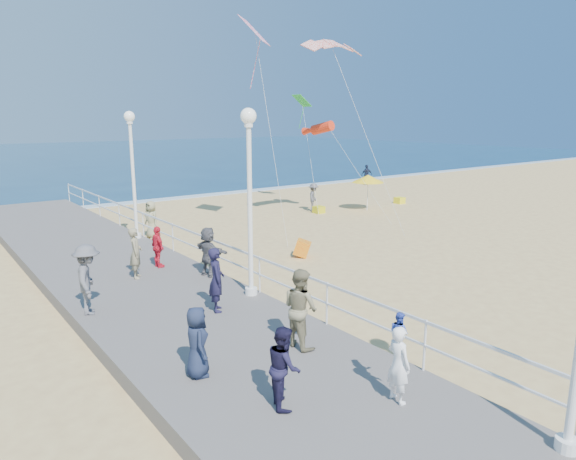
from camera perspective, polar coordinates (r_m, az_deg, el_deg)
ground at (r=18.57m, az=9.96°, el=-4.89°), size 160.00×160.00×0.00m
ocean at (r=78.32m, az=-27.48°, el=7.04°), size 160.00×90.00×0.05m
surf_line at (r=35.47m, az=-14.93°, el=3.18°), size 160.00×1.20×0.04m
boardwalk at (r=14.26m, az=-11.46°, el=-9.51°), size 5.00×44.00×0.40m
railing at (r=15.05m, az=-3.19°, el=-3.87°), size 0.05×42.00×0.55m
lamp_post_mid at (r=14.40m, az=-4.30°, el=5.19°), size 0.44×0.44×5.32m
lamp_post_far at (r=22.47m, az=-16.92°, el=7.28°), size 0.44×0.44×5.32m
woman_holding_toddler at (r=9.73m, az=12.18°, el=-14.38°), size 0.40×0.56×1.45m
toddler_held at (r=9.70m, az=12.23°, el=-11.07°), size 0.34×0.41×0.79m
spectator_0 at (r=13.75m, az=-7.95°, el=-5.49°), size 0.64×0.75×1.73m
spectator_1 at (r=11.57m, az=1.39°, el=-8.66°), size 0.71×0.90×1.81m
spectator_2 at (r=14.40m, az=-21.35°, el=-5.13°), size 1.04×1.37×1.87m
spectator_3 at (r=18.14m, az=-14.26°, el=-1.83°), size 0.35×0.85×1.44m
spectator_4 at (r=10.53m, az=-10.08°, el=-12.14°), size 0.62×0.80×1.45m
spectator_5 at (r=16.80m, az=-8.84°, el=-2.40°), size 0.68×1.56×1.63m
spectator_6 at (r=17.12m, az=-16.56°, el=-2.46°), size 0.61×0.71×1.64m
spectator_7 at (r=9.41m, az=-0.46°, el=-14.91°), size 0.82×0.90×1.49m
beach_walker_a at (r=30.51m, az=2.85°, el=3.66°), size 1.21×1.18×1.66m
beach_walker_b at (r=43.07m, az=8.74°, el=6.08°), size 1.04×0.67×1.65m
beach_walker_c at (r=24.29m, az=-14.93°, el=1.10°), size 0.72×0.95×1.75m
box_kite at (r=20.46m, az=1.59°, el=-2.21°), size 0.89×0.89×0.74m
beach_umbrella at (r=30.88m, az=8.89°, el=5.65°), size 1.90×1.90×2.14m
beach_chair_left at (r=29.99m, az=3.44°, el=2.28°), size 0.55×0.55×0.40m
beach_chair_right at (r=34.08m, az=12.28°, el=3.24°), size 0.55×0.55×0.40m
kite_parafoil at (r=26.08m, az=5.05°, el=19.97°), size 3.35×0.94×0.65m
kite_windsock at (r=29.37m, az=3.85°, el=11.26°), size 0.95×2.35×1.01m
kite_diamond_green at (r=32.33m, az=1.54°, el=14.17°), size 0.98×1.19×0.71m
kite_diamond_redwhite at (r=23.88m, az=-3.72°, el=21.21°), size 1.88×1.86×1.12m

